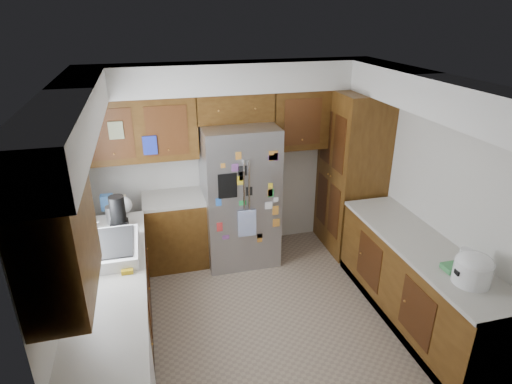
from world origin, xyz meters
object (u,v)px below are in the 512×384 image
rice_cooker (473,268)px  paper_towel (464,262)px  fridge (240,195)px  pantry (351,173)px

rice_cooker → paper_towel: (0.02, 0.13, -0.02)m
fridge → rice_cooker: fridge is taller
pantry → rice_cooker: (-0.00, -2.29, -0.01)m
pantry → paper_towel: (0.02, -2.16, -0.03)m
pantry → paper_towel: pantry is taller
pantry → rice_cooker: pantry is taller
fridge → rice_cooker: 2.79m
fridge → paper_towel: 2.69m
fridge → rice_cooker: (1.50, -2.35, 0.16)m
pantry → paper_towel: size_ratio=8.74×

